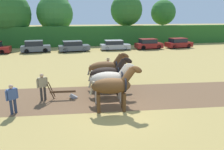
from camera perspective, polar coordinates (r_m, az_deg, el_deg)
name	(u,v)px	position (r m, az deg, el deg)	size (l,w,h in m)	color
ground_plane	(119,111)	(11.56, 1.90, -9.33)	(240.00, 240.00, 0.00)	#A88E4C
plowed_furrow_strip	(23,100)	(13.93, -22.17, -6.14)	(33.22, 4.40, 0.01)	brown
hedgerow	(80,36)	(36.91, -8.37, 10.02)	(59.47, 1.69, 3.20)	#286023
tree_center_left	(7,14)	(39.71, -25.81, 14.23)	(7.50, 7.50, 8.92)	brown
tree_center	(55,14)	(40.10, -14.69, 15.26)	(6.14, 6.14, 8.29)	brown
tree_center_right	(126,10)	(40.24, 3.80, 16.57)	(5.59, 5.59, 8.64)	brown
tree_right	(163,13)	(45.01, 13.23, 15.59)	(4.72, 4.72, 7.84)	#423323
draft_horse_lead_left	(113,86)	(11.13, 0.38, -2.83)	(2.76, 1.05, 2.45)	#513319
draft_horse_lead_right	(110,80)	(12.41, -0.42, -1.20)	(2.77, 1.18, 2.30)	#B2A38E
draft_horse_trail_left	(108,74)	(13.69, -0.95, 0.33)	(2.83, 1.10, 2.38)	black
draft_horse_trail_right	(106,68)	(14.96, -1.46, 1.85)	(2.93, 1.21, 2.45)	brown
plow	(65,94)	(13.35, -12.11, -4.76)	(1.75, 0.50, 1.13)	#4C331E
farmer_at_plow	(42,85)	(13.26, -17.72, -2.51)	(0.60, 0.38, 1.62)	#38332D
farmer_beside_team	(108,67)	(16.57, -1.04, 2.05)	(0.44, 0.63, 1.76)	#28334C
farmer_onlooker_left	(12,97)	(12.00, -24.64, -5.31)	(0.52, 0.44, 1.54)	#28334C
parked_car_center_left	(35,47)	(31.74, -19.40, 6.98)	(3.98, 2.09, 1.59)	#565B66
parked_car_center	(74,46)	(31.19, -10.00, 7.39)	(4.39, 2.21, 1.47)	#565B66
parked_car_center_right	(115,45)	(32.15, 0.72, 7.80)	(4.31, 1.93, 1.42)	#A8A8B2
parked_car_right	(149,44)	(33.48, 9.53, 7.98)	(4.09, 1.97, 1.53)	maroon
parked_car_far_right	(179,43)	(35.80, 16.98, 7.97)	(4.28, 2.22, 1.52)	maroon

